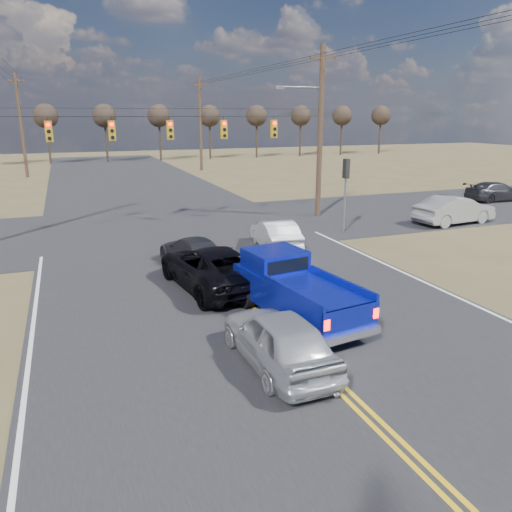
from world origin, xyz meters
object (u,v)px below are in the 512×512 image
object	(u,v)px
silver_suv	(279,338)
white_car_queue	(276,234)
black_suv	(212,267)
dgrey_car_queue	(193,251)
cross_car_east_far	(496,192)
cross_car_east_near	(454,210)
pickup_truck	(295,290)

from	to	relation	value
silver_suv	white_car_queue	world-z (taller)	silver_suv
silver_suv	black_suv	world-z (taller)	black_suv
dgrey_car_queue	cross_car_east_far	size ratio (longest dim) A/B	0.89
silver_suv	cross_car_east_far	bearing A→B (deg)	-146.78
silver_suv	cross_car_east_near	distance (m)	20.10
pickup_truck	white_car_queue	size ratio (longest dim) A/B	1.26
pickup_truck	cross_car_east_near	world-z (taller)	pickup_truck
pickup_truck	cross_car_east_far	xyz separation A→B (m)	(22.99, 14.53, -0.24)
cross_car_east_far	cross_car_east_near	bearing A→B (deg)	122.86
black_suv	dgrey_car_queue	distance (m)	2.90
black_suv	cross_car_east_near	xyz separation A→B (m)	(16.10, 5.65, 0.05)
silver_suv	cross_car_east_near	bearing A→B (deg)	-145.14
silver_suv	white_car_queue	xyz separation A→B (m)	(4.35, 10.43, -0.03)
white_car_queue	cross_car_east_far	xyz separation A→B (m)	(20.29, 6.68, -0.01)
pickup_truck	cross_car_east_far	bearing A→B (deg)	23.92
cross_car_east_far	black_suv	bearing A→B (deg)	115.20
silver_suv	cross_car_east_near	xyz separation A→B (m)	(16.17, 11.93, 0.08)
silver_suv	cross_car_east_far	distance (m)	30.00
silver_suv	white_car_queue	distance (m)	11.30
pickup_truck	dgrey_car_queue	xyz separation A→B (m)	(-1.57, 6.59, -0.32)
pickup_truck	cross_car_east_far	world-z (taller)	pickup_truck
dgrey_car_queue	cross_car_east_far	distance (m)	25.81
silver_suv	white_car_queue	size ratio (longest dim) A/B	1.01
white_car_queue	dgrey_car_queue	size ratio (longest dim) A/B	1.00
cross_car_east_near	cross_car_east_far	world-z (taller)	cross_car_east_near
black_suv	white_car_queue	world-z (taller)	black_suv
black_suv	pickup_truck	bearing A→B (deg)	105.70
cross_car_east_near	cross_car_east_far	size ratio (longest dim) A/B	1.04
pickup_truck	silver_suv	distance (m)	3.08
pickup_truck	dgrey_car_queue	distance (m)	6.79
dgrey_car_queue	cross_car_east_near	xyz separation A→B (m)	(16.10, 2.75, 0.20)
pickup_truck	black_suv	size ratio (longest dim) A/B	0.97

